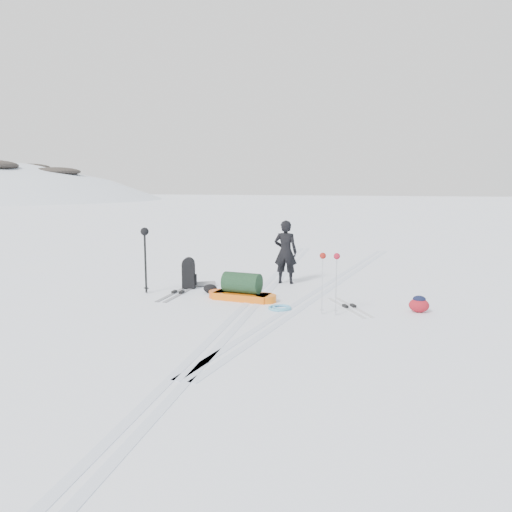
# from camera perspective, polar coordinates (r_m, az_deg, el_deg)

# --- Properties ---
(ground) EXTENTS (200.00, 200.00, 0.00)m
(ground) POSITION_cam_1_polar(r_m,az_deg,el_deg) (11.35, 0.18, -4.82)
(ground) COLOR white
(ground) RESTS_ON ground
(ski_tracks) EXTENTS (3.38, 17.97, 0.01)m
(ski_tracks) POSITION_cam_1_polar(r_m,az_deg,el_deg) (12.03, 4.16, -4.07)
(ski_tracks) COLOR silver
(ski_tracks) RESTS_ON ground
(skier) EXTENTS (0.61, 0.41, 1.65)m
(skier) POSITION_cam_1_polar(r_m,az_deg,el_deg) (12.88, 3.39, 0.46)
(skier) COLOR black
(skier) RESTS_ON ground
(pulk_sled) EXTENTS (1.65, 0.65, 0.62)m
(pulk_sled) POSITION_cam_1_polar(r_m,az_deg,el_deg) (11.14, -1.61, -3.84)
(pulk_sled) COLOR orange
(pulk_sled) RESTS_ON ground
(expedition_rucksack) EXTENTS (0.73, 0.68, 0.78)m
(expedition_rucksack) POSITION_cam_1_polar(r_m,az_deg,el_deg) (12.43, -7.46, -2.06)
(expedition_rucksack) COLOR black
(expedition_rucksack) RESTS_ON ground
(ski_poles_black) EXTENTS (0.19, 0.19, 1.56)m
(ski_poles_black) POSITION_cam_1_polar(r_m,az_deg,el_deg) (11.95, -12.59, 1.85)
(ski_poles_black) COLOR black
(ski_poles_black) RESTS_ON ground
(ski_poles_silver) EXTENTS (0.40, 0.14, 1.24)m
(ski_poles_silver) POSITION_cam_1_polar(r_m,az_deg,el_deg) (9.81, 8.42, -0.81)
(ski_poles_silver) COLOR silver
(ski_poles_silver) RESTS_ON ground
(touring_skis_grey) EXTENTS (0.32, 1.88, 0.07)m
(touring_skis_grey) POSITION_cam_1_polar(r_m,az_deg,el_deg) (11.94, -8.91, -4.19)
(touring_skis_grey) COLOR #9B9DA4
(touring_skis_grey) RESTS_ON ground
(touring_skis_white) EXTENTS (1.14, 1.67, 0.07)m
(touring_skis_white) POSITION_cam_1_polar(r_m,az_deg,el_deg) (10.66, 10.60, -5.75)
(touring_skis_white) COLOR silver
(touring_skis_white) RESTS_ON ground
(rope_coil) EXTENTS (0.58, 0.58, 0.06)m
(rope_coil) POSITION_cam_1_polar(r_m,az_deg,el_deg) (10.38, 2.80, -5.91)
(rope_coil) COLOR #52AAC7
(rope_coil) RESTS_ON ground
(small_daypack) EXTENTS (0.46, 0.39, 0.34)m
(small_daypack) POSITION_cam_1_polar(r_m,az_deg,el_deg) (10.60, 18.13, -5.26)
(small_daypack) COLOR maroon
(small_daypack) RESTS_ON ground
(thermos_pair) EXTENTS (0.24, 0.23, 0.30)m
(thermos_pair) POSITION_cam_1_polar(r_m,az_deg,el_deg) (12.90, -1.88, -2.59)
(thermos_pair) COLOR slate
(thermos_pair) RESTS_ON ground
(stuff_sack) EXTENTS (0.35, 0.27, 0.21)m
(stuff_sack) POSITION_cam_1_polar(r_m,az_deg,el_deg) (11.89, -5.25, -3.73)
(stuff_sack) COLOR black
(stuff_sack) RESTS_ON ground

